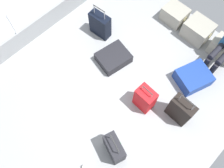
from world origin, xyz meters
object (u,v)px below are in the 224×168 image
(cargo_crate_0, at_px, (175,14))
(suitcase_5, at_px, (193,78))
(cargo_crate_1, at_px, (198,30))
(suitcase_4, at_px, (180,110))
(suitcase_3, at_px, (100,25))
(suitcase_2, at_px, (145,99))
(suitcase_1, at_px, (113,58))
(paper_cup, at_px, (85,167))
(suitcase_0, at_px, (114,148))

(cargo_crate_0, height_order, suitcase_5, cargo_crate_0)
(cargo_crate_0, relative_size, cargo_crate_1, 0.93)
(cargo_crate_0, height_order, suitcase_4, suitcase_4)
(suitcase_3, distance_m, suitcase_5, 2.22)
(cargo_crate_1, distance_m, suitcase_2, 2.04)
(cargo_crate_0, distance_m, suitcase_4, 2.31)
(suitcase_1, height_order, suitcase_5, suitcase_5)
(suitcase_1, xyz_separation_m, paper_cup, (1.16, -1.89, -0.06))
(cargo_crate_1, height_order, suitcase_4, suitcase_4)
(suitcase_1, bearing_deg, suitcase_3, 156.64)
(suitcase_0, height_order, suitcase_1, suitcase_0)
(cargo_crate_0, bearing_deg, suitcase_5, -37.74)
(suitcase_1, distance_m, suitcase_4, 1.72)
(suitcase_5, relative_size, paper_cup, 7.55)
(suitcase_0, distance_m, suitcase_2, 1.06)
(suitcase_2, bearing_deg, suitcase_5, 71.34)
(suitcase_5, bearing_deg, suitcase_0, -93.69)
(suitcase_2, height_order, paper_cup, suitcase_2)
(suitcase_2, xyz_separation_m, suitcase_5, (0.36, 1.07, -0.15))
(cargo_crate_0, xyz_separation_m, paper_cup, (0.95, -3.64, -0.12))
(cargo_crate_0, distance_m, paper_cup, 3.76)
(suitcase_4, xyz_separation_m, paper_cup, (-0.54, -1.87, -0.27))
(suitcase_2, relative_size, suitcase_3, 0.87)
(suitcase_1, relative_size, suitcase_2, 1.02)
(cargo_crate_0, xyz_separation_m, cargo_crate_1, (0.63, -0.02, 0.03))
(cargo_crate_0, bearing_deg, suitcase_2, -66.54)
(suitcase_5, bearing_deg, suitcase_1, -151.96)
(suitcase_2, xyz_separation_m, suitcase_4, (0.60, 0.27, 0.03))
(paper_cup, bearing_deg, suitcase_3, 130.31)
(cargo_crate_0, relative_size, suitcase_2, 0.79)
(cargo_crate_1, relative_size, suitcase_3, 0.74)
(suitcase_4, bearing_deg, suitcase_2, -155.71)
(cargo_crate_0, bearing_deg, suitcase_0, -70.13)
(suitcase_0, relative_size, suitcase_4, 0.93)
(suitcase_1, relative_size, paper_cup, 7.11)
(suitcase_2, bearing_deg, suitcase_3, 161.69)
(suitcase_1, distance_m, paper_cup, 2.22)
(suitcase_3, bearing_deg, suitcase_5, 12.44)
(suitcase_1, xyz_separation_m, suitcase_2, (1.10, -0.29, 0.18))
(cargo_crate_0, distance_m, suitcase_0, 3.27)
(suitcase_4, bearing_deg, cargo_crate_1, 116.10)
(suitcase_3, distance_m, paper_cup, 2.89)
(cargo_crate_0, height_order, suitcase_1, cargo_crate_0)
(cargo_crate_1, bearing_deg, suitcase_3, -137.39)
(cargo_crate_1, relative_size, suitcase_2, 0.85)
(suitcase_3, xyz_separation_m, paper_cup, (1.86, -2.20, -0.24))
(cargo_crate_0, relative_size, suitcase_0, 0.72)
(cargo_crate_0, height_order, cargo_crate_1, cargo_crate_1)
(suitcase_4, bearing_deg, suitcase_1, 179.31)
(suitcase_3, relative_size, suitcase_5, 1.06)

